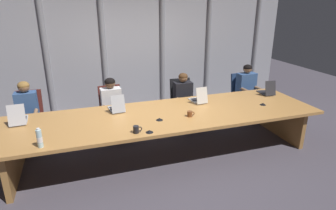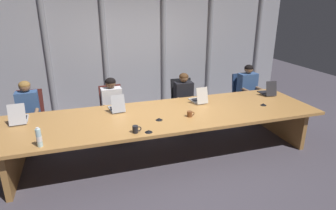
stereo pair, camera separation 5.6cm
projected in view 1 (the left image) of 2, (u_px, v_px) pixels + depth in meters
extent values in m
plane|color=#47424C|center=(166.00, 153.00, 4.96)|extent=(14.61, 14.61, 0.00)
cube|color=#B77F42|center=(166.00, 115.00, 4.72)|extent=(5.15, 1.45, 0.05)
cube|color=black|center=(166.00, 119.00, 4.74)|extent=(4.38, 0.10, 0.06)
cube|color=olive|center=(13.00, 158.00, 4.15)|extent=(0.08, 1.23, 0.68)
cube|color=olive|center=(280.00, 119.00, 5.53)|extent=(0.08, 1.23, 0.68)
cube|color=#9999A0|center=(135.00, 46.00, 6.42)|extent=(7.31, 0.10, 3.05)
cylinder|color=gray|center=(45.00, 51.00, 5.82)|extent=(0.12, 0.12, 2.99)
cylinder|color=gray|center=(103.00, 48.00, 6.16)|extent=(0.12, 0.12, 2.99)
cylinder|color=gray|center=(162.00, 45.00, 6.55)|extent=(0.12, 0.12, 2.99)
cylinder|color=gray|center=(208.00, 43.00, 6.89)|extent=(0.12, 0.12, 2.99)
cylinder|color=gray|center=(256.00, 41.00, 7.29)|extent=(0.12, 0.12, 2.99)
cube|color=#BCBCC1|center=(19.00, 120.00, 4.45)|extent=(0.26, 0.35, 0.02)
cube|color=black|center=(19.00, 119.00, 4.47)|extent=(0.21, 0.20, 0.00)
cube|color=#BCBCC1|center=(16.00, 115.00, 4.21)|extent=(0.24, 0.12, 0.30)
cube|color=black|center=(16.00, 115.00, 4.21)|extent=(0.22, 0.10, 0.27)
cube|color=#A8ADB7|center=(116.00, 109.00, 4.91)|extent=(0.25, 0.33, 0.02)
cube|color=black|center=(116.00, 108.00, 4.92)|extent=(0.20, 0.19, 0.00)
cube|color=#A8ADB7|center=(118.00, 104.00, 4.69)|extent=(0.23, 0.10, 0.29)
cube|color=black|center=(118.00, 104.00, 4.69)|extent=(0.21, 0.08, 0.26)
cube|color=beige|center=(197.00, 100.00, 5.33)|extent=(0.24, 0.33, 0.02)
cube|color=black|center=(196.00, 99.00, 5.34)|extent=(0.20, 0.19, 0.00)
cube|color=beige|center=(202.00, 96.00, 5.11)|extent=(0.22, 0.10, 0.29)
cube|color=black|center=(202.00, 95.00, 5.11)|extent=(0.20, 0.08, 0.26)
cube|color=#2D2D33|center=(265.00, 93.00, 5.77)|extent=(0.25, 0.33, 0.02)
cube|color=black|center=(264.00, 92.00, 5.79)|extent=(0.20, 0.19, 0.00)
cube|color=#2D2D33|center=(271.00, 88.00, 5.55)|extent=(0.22, 0.10, 0.28)
cube|color=black|center=(270.00, 88.00, 5.55)|extent=(0.20, 0.09, 0.25)
cube|color=#511E19|center=(30.00, 123.00, 5.16)|extent=(0.51, 0.51, 0.08)
cube|color=#511E19|center=(30.00, 103.00, 5.27)|extent=(0.44, 0.15, 0.50)
cylinder|color=#262628|center=(32.00, 133.00, 5.23)|extent=(0.05, 0.05, 0.34)
cylinder|color=black|center=(34.00, 142.00, 5.30)|extent=(0.60, 0.60, 0.04)
cube|color=#511E19|center=(113.00, 113.00, 5.60)|extent=(0.51, 0.51, 0.08)
cube|color=#511E19|center=(110.00, 97.00, 5.70)|extent=(0.44, 0.14, 0.46)
cylinder|color=#262628|center=(114.00, 123.00, 5.67)|extent=(0.05, 0.05, 0.34)
cylinder|color=black|center=(114.00, 131.00, 5.74)|extent=(0.60, 0.60, 0.04)
cube|color=black|center=(183.00, 105.00, 6.04)|extent=(0.50, 0.50, 0.08)
cube|color=black|center=(180.00, 89.00, 6.14)|extent=(0.44, 0.14, 0.48)
cylinder|color=#262628|center=(183.00, 114.00, 6.11)|extent=(0.05, 0.05, 0.34)
cylinder|color=black|center=(183.00, 122.00, 6.17)|extent=(0.60, 0.60, 0.04)
cube|color=navy|center=(244.00, 98.00, 6.48)|extent=(0.50, 0.50, 0.08)
cube|color=navy|center=(240.00, 83.00, 6.58)|extent=(0.44, 0.13, 0.48)
cylinder|color=#262628|center=(243.00, 107.00, 6.55)|extent=(0.05, 0.05, 0.34)
cylinder|color=black|center=(243.00, 114.00, 6.61)|extent=(0.60, 0.60, 0.04)
cube|color=#335184|center=(27.00, 107.00, 5.04)|extent=(0.36, 0.23, 0.54)
sphere|color=#8C6647|center=(24.00, 87.00, 4.92)|extent=(0.19, 0.19, 0.19)
ellipsoid|color=olive|center=(23.00, 85.00, 4.91)|extent=(0.19, 0.19, 0.14)
cylinder|color=#335184|center=(36.00, 102.00, 5.06)|extent=(0.07, 0.14, 0.27)
cylinder|color=#8C6647|center=(36.00, 112.00, 4.92)|extent=(0.07, 0.30, 0.06)
cylinder|color=#335184|center=(17.00, 104.00, 4.97)|extent=(0.07, 0.14, 0.27)
cylinder|color=#8C6647|center=(16.00, 114.00, 4.82)|extent=(0.07, 0.30, 0.06)
cylinder|color=#262833|center=(35.00, 126.00, 5.00)|extent=(0.14, 0.40, 0.13)
cylinder|color=#262833|center=(36.00, 141.00, 4.91)|extent=(0.11, 0.11, 0.44)
cylinder|color=#262833|center=(22.00, 128.00, 4.93)|extent=(0.14, 0.40, 0.13)
cylinder|color=#262833|center=(23.00, 143.00, 4.85)|extent=(0.11, 0.11, 0.44)
cube|color=silver|center=(111.00, 100.00, 5.49)|extent=(0.39, 0.23, 0.47)
sphere|color=brown|center=(110.00, 83.00, 5.37)|extent=(0.20, 0.20, 0.20)
ellipsoid|color=black|center=(110.00, 82.00, 5.36)|extent=(0.20, 0.20, 0.15)
cylinder|color=silver|center=(119.00, 97.00, 5.52)|extent=(0.07, 0.14, 0.27)
cylinder|color=brown|center=(122.00, 106.00, 5.38)|extent=(0.07, 0.30, 0.06)
cylinder|color=silver|center=(102.00, 99.00, 5.42)|extent=(0.07, 0.14, 0.27)
cylinder|color=brown|center=(105.00, 108.00, 5.27)|extent=(0.07, 0.30, 0.06)
cylinder|color=#262833|center=(119.00, 116.00, 5.43)|extent=(0.14, 0.40, 0.13)
cylinder|color=#262833|center=(122.00, 130.00, 5.34)|extent=(0.11, 0.11, 0.44)
cylinder|color=#262833|center=(109.00, 117.00, 5.37)|extent=(0.14, 0.40, 0.13)
cylinder|color=#262833|center=(111.00, 131.00, 5.28)|extent=(0.11, 0.11, 0.44)
cube|color=black|center=(183.00, 93.00, 5.92)|extent=(0.37, 0.23, 0.46)
sphere|color=#8C6647|center=(183.00, 78.00, 5.81)|extent=(0.19, 0.19, 0.19)
ellipsoid|color=#472D19|center=(183.00, 76.00, 5.80)|extent=(0.19, 0.19, 0.14)
cylinder|color=black|center=(190.00, 90.00, 5.95)|extent=(0.07, 0.14, 0.27)
cylinder|color=#8C6647|center=(193.00, 99.00, 5.80)|extent=(0.07, 0.30, 0.06)
cylinder|color=black|center=(176.00, 92.00, 5.87)|extent=(0.07, 0.14, 0.27)
cylinder|color=#8C6647|center=(179.00, 100.00, 5.72)|extent=(0.07, 0.30, 0.06)
cylinder|color=#262833|center=(191.00, 108.00, 5.86)|extent=(0.14, 0.40, 0.13)
cylinder|color=#262833|center=(194.00, 120.00, 5.77)|extent=(0.11, 0.11, 0.44)
cylinder|color=#262833|center=(181.00, 109.00, 5.80)|extent=(0.14, 0.40, 0.13)
cylinder|color=#262833|center=(184.00, 121.00, 5.71)|extent=(0.11, 0.11, 0.44)
cube|color=#335184|center=(246.00, 85.00, 6.36)|extent=(0.41, 0.23, 0.54)
sphere|color=#8C6647|center=(248.00, 69.00, 6.23)|extent=(0.19, 0.19, 0.19)
ellipsoid|color=black|center=(248.00, 68.00, 6.22)|extent=(0.19, 0.19, 0.14)
cylinder|color=#335184|center=(253.00, 81.00, 6.39)|extent=(0.07, 0.14, 0.27)
cylinder|color=#8C6647|center=(258.00, 88.00, 6.24)|extent=(0.07, 0.30, 0.06)
cylinder|color=#335184|center=(240.00, 82.00, 6.27)|extent=(0.07, 0.14, 0.27)
cylinder|color=#8C6647|center=(245.00, 90.00, 6.13)|extent=(0.07, 0.30, 0.06)
cylinder|color=#262833|center=(254.00, 100.00, 6.31)|extent=(0.14, 0.40, 0.13)
cylinder|color=#262833|center=(258.00, 112.00, 6.23)|extent=(0.11, 0.11, 0.44)
cylinder|color=#262833|center=(246.00, 101.00, 6.25)|extent=(0.14, 0.40, 0.13)
cylinder|color=#262833|center=(250.00, 113.00, 6.16)|extent=(0.11, 0.11, 0.44)
cylinder|color=silver|center=(40.00, 139.00, 3.60)|extent=(0.07, 0.07, 0.24)
cylinder|color=white|center=(40.00, 139.00, 3.60)|extent=(0.07, 0.07, 0.07)
cylinder|color=white|center=(38.00, 129.00, 3.56)|extent=(0.04, 0.04, 0.02)
cylinder|color=brown|center=(190.00, 114.00, 4.59)|extent=(0.08, 0.08, 0.09)
torus|color=brown|center=(193.00, 113.00, 4.61)|extent=(0.06, 0.01, 0.06)
cylinder|color=black|center=(136.00, 129.00, 4.01)|extent=(0.08, 0.08, 0.11)
torus|color=black|center=(140.00, 129.00, 4.03)|extent=(0.07, 0.01, 0.07)
cone|color=black|center=(159.00, 119.00, 4.46)|extent=(0.11, 0.11, 0.03)
cone|color=black|center=(263.00, 104.00, 5.12)|extent=(0.11, 0.11, 0.03)
cone|color=black|center=(149.00, 131.00, 4.04)|extent=(0.11, 0.11, 0.03)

